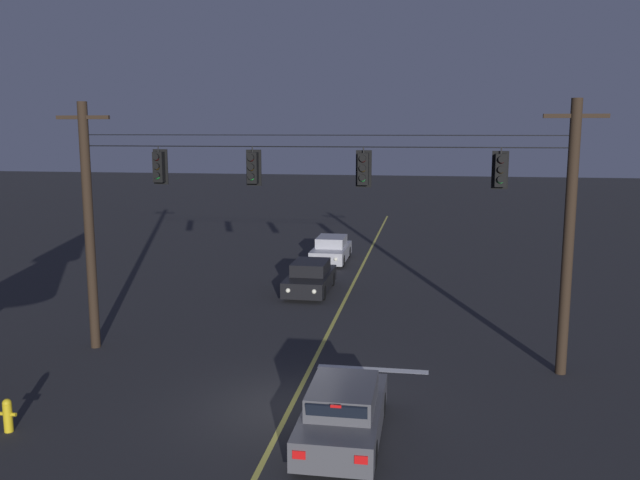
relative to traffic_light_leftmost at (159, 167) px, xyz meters
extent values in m
plane|color=#28282B|center=(5.02, -3.87, -6.10)|extent=(180.00, 180.00, 0.00)
cube|color=#D1C64C|center=(5.02, 6.02, -6.09)|extent=(0.14, 60.00, 0.01)
cube|color=silver|center=(6.92, -0.58, -6.09)|extent=(3.40, 0.36, 0.01)
cylinder|color=#2D2116|center=(-2.50, 0.02, -2.02)|extent=(0.32, 0.32, 8.15)
cube|color=#2D2116|center=(-2.50, 0.02, 1.55)|extent=(1.80, 0.12, 0.12)
cylinder|color=slate|center=(-2.50, 0.02, 1.20)|extent=(0.12, 0.12, 0.18)
cylinder|color=#2D2116|center=(12.55, 0.02, -2.02)|extent=(0.32, 0.32, 8.15)
cube|color=#2D2116|center=(12.55, 0.02, 1.55)|extent=(1.80, 0.12, 0.12)
cylinder|color=slate|center=(12.55, 0.02, 1.20)|extent=(0.12, 0.12, 0.18)
cylinder|color=black|center=(5.02, 0.02, 0.65)|extent=(15.05, 0.03, 0.03)
cylinder|color=black|center=(5.02, 0.02, 1.00)|extent=(15.05, 0.02, 0.02)
cylinder|color=black|center=(0.00, 0.02, 0.56)|extent=(0.04, 0.04, 0.18)
cube|color=black|center=(0.00, 0.02, -0.01)|extent=(0.32, 0.26, 0.96)
cube|color=black|center=(0.00, 0.16, -0.01)|extent=(0.48, 0.03, 1.12)
sphere|color=#380A0A|center=(0.00, -0.14, 0.28)|extent=(0.17, 0.17, 0.17)
cylinder|color=black|center=(0.00, -0.18, 0.33)|extent=(0.20, 0.10, 0.20)
sphere|color=#3D280A|center=(0.00, -0.14, -0.01)|extent=(0.17, 0.17, 0.17)
cylinder|color=black|center=(0.00, -0.18, 0.04)|extent=(0.20, 0.10, 0.20)
sphere|color=#1ED83F|center=(0.00, -0.14, -0.29)|extent=(0.17, 0.17, 0.17)
cylinder|color=black|center=(0.00, -0.18, -0.25)|extent=(0.20, 0.10, 0.20)
cylinder|color=black|center=(3.07, 0.02, 0.56)|extent=(0.04, 0.04, 0.18)
cube|color=black|center=(3.07, 0.02, -0.01)|extent=(0.32, 0.26, 0.96)
cube|color=black|center=(3.07, 0.16, -0.01)|extent=(0.48, 0.03, 1.12)
sphere|color=#380A0A|center=(3.07, -0.14, 0.28)|extent=(0.17, 0.17, 0.17)
cylinder|color=black|center=(3.07, -0.18, 0.33)|extent=(0.20, 0.10, 0.20)
sphere|color=#3D280A|center=(3.07, -0.14, -0.01)|extent=(0.17, 0.17, 0.17)
cylinder|color=black|center=(3.07, -0.18, 0.04)|extent=(0.20, 0.10, 0.20)
sphere|color=#1ED83F|center=(3.07, -0.14, -0.29)|extent=(0.17, 0.17, 0.17)
cylinder|color=black|center=(3.07, -0.18, -0.25)|extent=(0.20, 0.10, 0.20)
cylinder|color=black|center=(6.51, 0.02, 0.56)|extent=(0.04, 0.04, 0.18)
cube|color=black|center=(6.51, 0.02, -0.01)|extent=(0.32, 0.26, 0.96)
cube|color=black|center=(6.51, 0.16, -0.01)|extent=(0.48, 0.03, 1.12)
sphere|color=#380A0A|center=(6.51, -0.14, 0.28)|extent=(0.17, 0.17, 0.17)
cylinder|color=black|center=(6.51, -0.18, 0.33)|extent=(0.20, 0.10, 0.20)
sphere|color=#3D280A|center=(6.51, -0.14, -0.01)|extent=(0.17, 0.17, 0.17)
cylinder|color=black|center=(6.51, -0.18, 0.04)|extent=(0.20, 0.10, 0.20)
sphere|color=#1ED83F|center=(6.51, -0.14, -0.29)|extent=(0.17, 0.17, 0.17)
cylinder|color=black|center=(6.51, -0.18, -0.25)|extent=(0.20, 0.10, 0.20)
cylinder|color=black|center=(10.53, 0.02, 0.56)|extent=(0.04, 0.04, 0.18)
cube|color=black|center=(10.53, 0.02, -0.01)|extent=(0.32, 0.26, 0.96)
cube|color=black|center=(10.53, 0.16, -0.01)|extent=(0.48, 0.03, 1.12)
sphere|color=#380A0A|center=(10.53, -0.14, 0.28)|extent=(0.17, 0.17, 0.17)
cylinder|color=black|center=(10.53, -0.18, 0.33)|extent=(0.20, 0.10, 0.20)
sphere|color=#3D280A|center=(10.53, -0.14, -0.01)|extent=(0.17, 0.17, 0.17)
cylinder|color=black|center=(10.53, -0.18, 0.04)|extent=(0.20, 0.10, 0.20)
sphere|color=#1ED83F|center=(10.53, -0.14, -0.29)|extent=(0.17, 0.17, 0.17)
cylinder|color=black|center=(10.53, -0.18, -0.25)|extent=(0.20, 0.10, 0.20)
cube|color=#4C4C51|center=(6.63, -5.28, -5.59)|extent=(1.80, 4.30, 0.68)
cube|color=#4C4C51|center=(6.63, -5.40, -4.98)|extent=(1.51, 2.15, 0.54)
cube|color=black|center=(6.63, -4.47, -4.98)|extent=(1.40, 0.21, 0.48)
cube|color=black|center=(6.63, -6.46, -4.98)|extent=(1.37, 0.18, 0.46)
cylinder|color=black|center=(5.83, -3.95, -5.78)|extent=(0.22, 0.64, 0.64)
cylinder|color=black|center=(7.42, -3.95, -5.78)|extent=(0.22, 0.64, 0.64)
cylinder|color=black|center=(5.83, -6.62, -5.78)|extent=(0.22, 0.64, 0.64)
cylinder|color=black|center=(7.42, -6.62, -5.78)|extent=(0.22, 0.64, 0.64)
cube|color=red|center=(5.98, -7.45, -5.49)|extent=(0.28, 0.03, 0.18)
cube|color=red|center=(7.27, -7.45, -5.49)|extent=(0.28, 0.03, 0.18)
cube|color=red|center=(6.63, -6.57, -4.75)|extent=(0.24, 0.04, 0.06)
cube|color=black|center=(3.28, 8.81, -5.59)|extent=(1.80, 4.30, 0.68)
cube|color=black|center=(3.28, 8.93, -4.98)|extent=(1.51, 2.15, 0.54)
cube|color=black|center=(3.28, 7.99, -4.98)|extent=(1.40, 0.21, 0.48)
cube|color=black|center=(3.28, 9.99, -4.98)|extent=(1.37, 0.18, 0.46)
cylinder|color=black|center=(4.07, 7.48, -5.78)|extent=(0.22, 0.64, 0.64)
cylinder|color=black|center=(2.49, 7.48, -5.78)|extent=(0.22, 0.64, 0.64)
cylinder|color=black|center=(4.07, 10.14, -5.78)|extent=(0.22, 0.64, 0.64)
cylinder|color=black|center=(2.49, 10.14, -5.78)|extent=(0.22, 0.64, 0.64)
sphere|color=white|center=(3.84, 6.64, -5.53)|extent=(0.20, 0.20, 0.20)
sphere|color=white|center=(2.72, 6.64, -5.53)|extent=(0.20, 0.20, 0.20)
cube|color=#A5A5AD|center=(3.19, 15.90, -5.59)|extent=(1.80, 4.30, 0.68)
cube|color=#A5A5AD|center=(3.19, 16.02, -4.98)|extent=(1.51, 2.15, 0.54)
cube|color=black|center=(3.19, 15.08, -4.98)|extent=(1.40, 0.21, 0.48)
cube|color=black|center=(3.19, 17.08, -4.98)|extent=(1.37, 0.18, 0.46)
cylinder|color=black|center=(3.98, 14.57, -5.78)|extent=(0.22, 0.64, 0.64)
cylinder|color=black|center=(2.40, 14.57, -5.78)|extent=(0.22, 0.64, 0.64)
cylinder|color=black|center=(3.98, 17.23, -5.78)|extent=(0.22, 0.64, 0.64)
cylinder|color=black|center=(2.40, 17.23, -5.78)|extent=(0.22, 0.64, 0.64)
sphere|color=white|center=(3.75, 13.73, -5.53)|extent=(0.20, 0.20, 0.20)
sphere|color=white|center=(2.63, 13.73, -5.53)|extent=(0.20, 0.20, 0.20)
cylinder|color=gold|center=(-1.46, -6.28, -5.75)|extent=(0.22, 0.22, 0.70)
sphere|color=gold|center=(-1.46, -6.28, -5.37)|extent=(0.22, 0.22, 0.22)
cylinder|color=gold|center=(-1.62, -6.28, -5.65)|extent=(0.12, 0.09, 0.09)
cylinder|color=gold|center=(-1.30, -6.28, -5.65)|extent=(0.12, 0.09, 0.09)
camera|label=1|loc=(8.51, -20.10, 1.19)|focal=37.44mm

